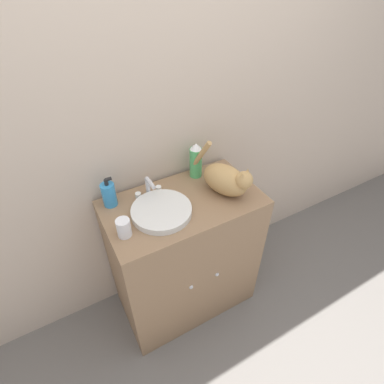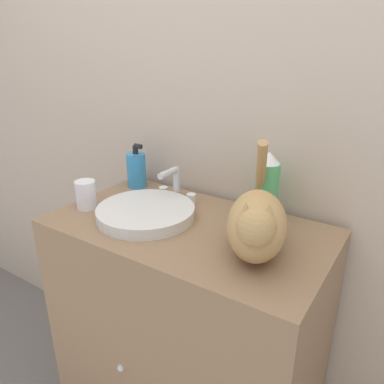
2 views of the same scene
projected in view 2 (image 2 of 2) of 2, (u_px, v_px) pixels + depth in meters
The scene contains 8 objects.
wall_back at pixel (235, 96), 1.21m from camera, with size 6.00×0.05×2.50m.
vanity_cabinet at pixel (188, 342), 1.29m from camera, with size 0.84×0.49×0.90m.
sink_basin at pixel (146, 212), 1.16m from camera, with size 0.31×0.31×0.04m.
faucet at pixel (175, 186), 1.27m from camera, with size 0.15×0.11×0.12m.
cat at pixel (257, 223), 0.93m from camera, with size 0.24×0.38×0.27m.
soap_bottle at pixel (137, 170), 1.40m from camera, with size 0.07×0.07×0.17m.
spray_bottle at pixel (267, 187), 1.13m from camera, with size 0.07×0.07×0.21m.
cup at pixel (86, 195), 1.22m from camera, with size 0.07×0.07×0.09m.
Camera 2 is at (0.56, -0.60, 1.41)m, focal length 35.00 mm.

